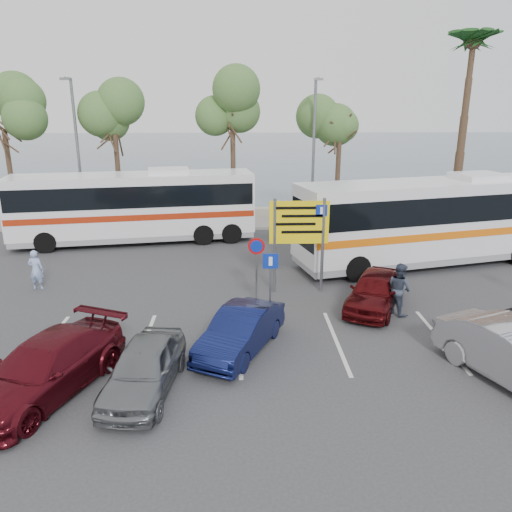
{
  "coord_description": "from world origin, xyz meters",
  "views": [
    {
      "loc": [
        -1.22,
        -14.55,
        6.93
      ],
      "look_at": [
        -0.59,
        3.0,
        1.49
      ],
      "focal_mm": 35.0,
      "sensor_mm": 36.0,
      "label": 1
    }
  ],
  "objects_px": {
    "street_lamp_right": "(314,146)",
    "direction_sign": "(299,230)",
    "car_blue": "(241,331)",
    "car_red": "(375,290)",
    "coach_bus_right": "(437,223)",
    "pedestrian_far": "(399,289)",
    "coach_bus_left": "(134,209)",
    "car_silver_a": "(144,368)",
    "street_lamp_left": "(77,146)",
    "car_maroon": "(46,368)",
    "pedestrian_near": "(36,270)"
  },
  "relations": [
    {
      "from": "street_lamp_right",
      "to": "direction_sign",
      "type": "bearing_deg",
      "value": -100.94
    },
    {
      "from": "car_blue",
      "to": "car_red",
      "type": "xyz_separation_m",
      "value": [
        4.7,
        2.99,
        0.03
      ]
    },
    {
      "from": "direction_sign",
      "to": "coach_bus_right",
      "type": "bearing_deg",
      "value": 26.95
    },
    {
      "from": "pedestrian_far",
      "to": "street_lamp_right",
      "type": "bearing_deg",
      "value": -20.24
    },
    {
      "from": "coach_bus_left",
      "to": "pedestrian_far",
      "type": "height_order",
      "value": "coach_bus_left"
    },
    {
      "from": "direction_sign",
      "to": "car_blue",
      "type": "relative_size",
      "value": 0.95
    },
    {
      "from": "street_lamp_right",
      "to": "car_blue",
      "type": "height_order",
      "value": "street_lamp_right"
    },
    {
      "from": "car_silver_a",
      "to": "coach_bus_right",
      "type": "bearing_deg",
      "value": 49.17
    },
    {
      "from": "street_lamp_right",
      "to": "car_silver_a",
      "type": "bearing_deg",
      "value": -111.2
    },
    {
      "from": "street_lamp_right",
      "to": "direction_sign",
      "type": "relative_size",
      "value": 2.23
    },
    {
      "from": "street_lamp_left",
      "to": "car_red",
      "type": "height_order",
      "value": "street_lamp_left"
    },
    {
      "from": "car_maroon",
      "to": "car_red",
      "type": "relative_size",
      "value": 1.23
    },
    {
      "from": "car_red",
      "to": "street_lamp_right",
      "type": "bearing_deg",
      "value": 119.29
    },
    {
      "from": "direction_sign",
      "to": "car_silver_a",
      "type": "relative_size",
      "value": 0.96
    },
    {
      "from": "direction_sign",
      "to": "car_red",
      "type": "height_order",
      "value": "direction_sign"
    },
    {
      "from": "street_lamp_left",
      "to": "pedestrian_far",
      "type": "height_order",
      "value": "street_lamp_left"
    },
    {
      "from": "street_lamp_right",
      "to": "car_maroon",
      "type": "xyz_separation_m",
      "value": [
        -9.0,
        -17.02,
        -3.91
      ]
    },
    {
      "from": "street_lamp_left",
      "to": "street_lamp_right",
      "type": "relative_size",
      "value": 1.0
    },
    {
      "from": "pedestrian_far",
      "to": "car_silver_a",
      "type": "bearing_deg",
      "value": 94.47
    },
    {
      "from": "direction_sign",
      "to": "pedestrian_near",
      "type": "bearing_deg",
      "value": 176.59
    },
    {
      "from": "street_lamp_right",
      "to": "car_red",
      "type": "relative_size",
      "value": 2.08
    },
    {
      "from": "car_maroon",
      "to": "direction_sign",
      "type": "bearing_deg",
      "value": 66.56
    },
    {
      "from": "street_lamp_right",
      "to": "pedestrian_far",
      "type": "xyz_separation_m",
      "value": [
        1.17,
        -12.52,
        -3.7
      ]
    },
    {
      "from": "car_blue",
      "to": "pedestrian_near",
      "type": "bearing_deg",
      "value": 171.26
    },
    {
      "from": "car_blue",
      "to": "direction_sign",
      "type": "bearing_deg",
      "value": 90.15
    },
    {
      "from": "street_lamp_left",
      "to": "street_lamp_right",
      "type": "bearing_deg",
      "value": 0.0
    },
    {
      "from": "direction_sign",
      "to": "car_silver_a",
      "type": "xyz_separation_m",
      "value": [
        -4.6,
        -6.7,
        -1.79
      ]
    },
    {
      "from": "pedestrian_near",
      "to": "street_lamp_right",
      "type": "bearing_deg",
      "value": -136.45
    },
    {
      "from": "car_blue",
      "to": "pedestrian_far",
      "type": "distance_m",
      "value": 5.93
    },
    {
      "from": "direction_sign",
      "to": "car_blue",
      "type": "height_order",
      "value": "direction_sign"
    },
    {
      "from": "street_lamp_left",
      "to": "pedestrian_near",
      "type": "distance_m",
      "value": 10.49
    },
    {
      "from": "pedestrian_near",
      "to": "coach_bus_left",
      "type": "bearing_deg",
      "value": -105.92
    },
    {
      "from": "car_silver_a",
      "to": "car_blue",
      "type": "distance_m",
      "value": 3.13
    },
    {
      "from": "coach_bus_left",
      "to": "car_blue",
      "type": "relative_size",
      "value": 3.21
    },
    {
      "from": "car_blue",
      "to": "coach_bus_left",
      "type": "bearing_deg",
      "value": 139.21
    },
    {
      "from": "car_silver_a",
      "to": "car_red",
      "type": "height_order",
      "value": "car_red"
    },
    {
      "from": "coach_bus_left",
      "to": "pedestrian_near",
      "type": "relative_size",
      "value": 7.79
    },
    {
      "from": "street_lamp_left",
      "to": "pedestrian_far",
      "type": "xyz_separation_m",
      "value": [
        14.17,
        -12.52,
        -3.7
      ]
    },
    {
      "from": "street_lamp_left",
      "to": "car_silver_a",
      "type": "height_order",
      "value": "street_lamp_left"
    },
    {
      "from": "pedestrian_near",
      "to": "car_maroon",
      "type": "bearing_deg",
      "value": 116.88
    },
    {
      "from": "coach_bus_left",
      "to": "car_red",
      "type": "distance_m",
      "value": 13.5
    },
    {
      "from": "direction_sign",
      "to": "car_blue",
      "type": "distance_m",
      "value": 5.48
    },
    {
      "from": "street_lamp_left",
      "to": "street_lamp_right",
      "type": "distance_m",
      "value": 13.0
    },
    {
      "from": "coach_bus_left",
      "to": "car_silver_a",
      "type": "xyz_separation_m",
      "value": [
        2.9,
        -14.0,
        -1.1
      ]
    },
    {
      "from": "coach_bus_left",
      "to": "car_red",
      "type": "xyz_separation_m",
      "value": [
        10.0,
        -9.0,
        -1.07
      ]
    },
    {
      "from": "coach_bus_right",
      "to": "car_maroon",
      "type": "xyz_separation_m",
      "value": [
        -13.5,
        -10.0,
        -1.14
      ]
    },
    {
      "from": "street_lamp_right",
      "to": "car_maroon",
      "type": "relative_size",
      "value": 1.69
    },
    {
      "from": "car_maroon",
      "to": "car_red",
      "type": "height_order",
      "value": "car_maroon"
    },
    {
      "from": "street_lamp_right",
      "to": "coach_bus_right",
      "type": "relative_size",
      "value": 0.62
    },
    {
      "from": "car_blue",
      "to": "street_lamp_right",
      "type": "bearing_deg",
      "value": 99.72
    }
  ]
}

